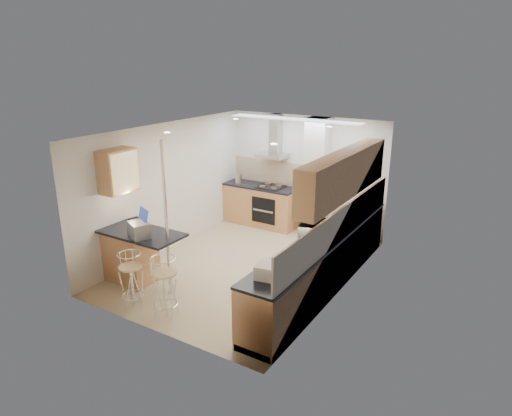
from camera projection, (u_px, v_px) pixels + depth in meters
The scene contains 16 objects.
ground at pixel (246, 267), 8.36m from camera, with size 4.80×4.80×0.00m, color tan.
room_shell at pixel (273, 184), 8.02m from camera, with size 3.64×4.84×2.51m.
right_counter at pixel (323, 262), 7.47m from camera, with size 0.63×4.40×0.92m.
back_counter at pixel (261, 205), 10.39m from camera, with size 1.70×0.63×0.92m.
peninsula at pixel (142, 258), 7.60m from camera, with size 1.47×0.72×0.94m.
microwave at pixel (312, 231), 7.13m from camera, with size 0.53×0.36×0.29m, color silver.
laptop at pixel (139, 230), 7.20m from camera, with size 0.35×0.27×0.24m, color gray.
bag at pixel (136, 222), 7.68m from camera, with size 0.24×0.17×0.13m, color black.
bar_stool_near at pixel (131, 281), 6.87m from camera, with size 0.37×0.37×0.91m, color tan, non-canonical shape.
bar_stool_end at pixel (165, 288), 6.59m from camera, with size 0.39×0.39×0.96m, color tan, non-canonical shape.
jar_a at pixel (343, 225), 7.56m from camera, with size 0.12×0.12×0.18m, color beige.
jar_b at pixel (353, 209), 8.36m from camera, with size 0.11×0.11×0.16m, color beige.
jar_c at pixel (305, 253), 6.43m from camera, with size 0.14×0.14×0.21m, color beige.
jar_d at pixel (297, 254), 6.51m from camera, with size 0.10×0.10×0.13m, color silver.
bread_bin at pixel (268, 270), 5.95m from camera, with size 0.28×0.36×0.19m, color beige.
kettle at pixel (239, 179), 10.36m from camera, with size 0.16×0.16×0.22m, color #B1B3B6.
Camera 1 is at (4.13, -6.38, 3.65)m, focal length 32.00 mm.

